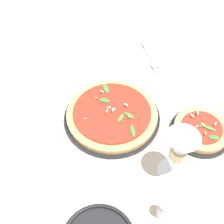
# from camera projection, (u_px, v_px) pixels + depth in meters

# --- Properties ---
(ground_plane) EXTENTS (6.00, 6.00, 0.00)m
(ground_plane) POSITION_uv_depth(u_px,v_px,m) (120.00, 125.00, 0.87)
(ground_plane) COLOR beige
(pizza_arugula_main) EXTENTS (0.32, 0.32, 0.05)m
(pizza_arugula_main) POSITION_uv_depth(u_px,v_px,m) (112.00, 114.00, 0.87)
(pizza_arugula_main) COLOR black
(pizza_arugula_main) RESTS_ON ground_plane
(pizza_personal_side) EXTENTS (0.19, 0.19, 0.05)m
(pizza_personal_side) POSITION_uv_depth(u_px,v_px,m) (201.00, 130.00, 0.83)
(pizza_personal_side) COLOR black
(pizza_personal_side) RESTS_ON ground_plane
(wine_glass) EXTENTS (0.08, 0.08, 0.18)m
(wine_glass) POSITION_uv_depth(u_px,v_px,m) (179.00, 149.00, 0.67)
(wine_glass) COLOR white
(wine_glass) RESTS_ON ground_plane
(napkin) EXTENTS (0.13, 0.10, 0.01)m
(napkin) POSITION_uv_depth(u_px,v_px,m) (150.00, 57.00, 1.09)
(napkin) COLOR silver
(napkin) RESTS_ON ground_plane
(fork) EXTENTS (0.21, 0.04, 0.00)m
(fork) POSITION_uv_depth(u_px,v_px,m) (150.00, 57.00, 1.08)
(fork) COLOR silver
(fork) RESTS_ON ground_plane
(shaker_pepper) EXTENTS (0.03, 0.03, 0.07)m
(shaker_pepper) POSITION_uv_depth(u_px,v_px,m) (163.00, 209.00, 0.66)
(shaker_pepper) COLOR silver
(shaker_pepper) RESTS_ON ground_plane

